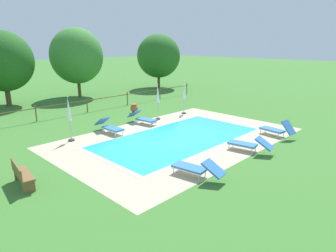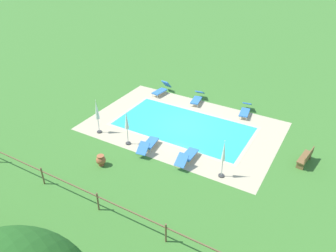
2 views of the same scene
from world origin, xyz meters
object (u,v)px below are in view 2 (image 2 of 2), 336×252
patio_umbrella_closed_row_west (223,154)px  patio_umbrella_closed_row_centre (127,123)px  sun_lounger_north_near_steps (187,156)px  sun_lounger_north_mid (245,110)px  sun_lounger_south_near_corner (162,89)px  sun_lounger_north_far (148,144)px  wooden_bench_lawn_side (306,157)px  sun_lounger_north_end (197,98)px  terracotta_urn_near_fence (101,160)px  patio_umbrella_closed_row_mid_west (97,112)px

patio_umbrella_closed_row_west → patio_umbrella_closed_row_centre: bearing=-0.1°
sun_lounger_north_near_steps → sun_lounger_north_mid: size_ratio=0.96×
sun_lounger_south_near_corner → patio_umbrella_closed_row_centre: 7.55m
sun_lounger_north_far → sun_lounger_south_near_corner: (3.35, -7.09, 0.03)m
patio_umbrella_closed_row_centre → sun_lounger_north_mid: bearing=-124.6°
sun_lounger_north_near_steps → sun_lounger_south_near_corner: bearing=-49.7°
sun_lounger_south_near_corner → wooden_bench_lawn_side: sun_lounger_south_near_corner is taller
sun_lounger_south_near_corner → patio_umbrella_closed_row_west: bearing=138.3°
sun_lounger_north_near_steps → sun_lounger_north_mid: sun_lounger_north_near_steps is taller
sun_lounger_north_mid → wooden_bench_lawn_side: wooden_bench_lawn_side is taller
sun_lounger_north_far → patio_umbrella_closed_row_centre: (1.42, 0.12, 1.15)m
sun_lounger_north_end → terracotta_urn_near_fence: sun_lounger_north_end is taller
terracotta_urn_near_fence → sun_lounger_north_mid: bearing=-117.4°
sun_lounger_north_near_steps → sun_lounger_north_end: 7.59m
sun_lounger_north_near_steps → terracotta_urn_near_fence: size_ratio=3.09×
sun_lounger_north_near_steps → patio_umbrella_closed_row_mid_west: (6.41, 0.10, 1.17)m
wooden_bench_lawn_side → terracotta_urn_near_fence: bearing=30.7°
wooden_bench_lawn_side → sun_lounger_north_near_steps: bearing=28.1°
sun_lounger_north_end → patio_umbrella_closed_row_centre: patio_umbrella_closed_row_centre is taller
patio_umbrella_closed_row_mid_west → terracotta_urn_near_fence: bearing=132.1°
sun_lounger_north_near_steps → wooden_bench_lawn_side: bearing=-151.9°
sun_lounger_north_far → sun_lounger_north_end: size_ratio=0.99×
sun_lounger_north_end → wooden_bench_lawn_side: (-8.65, 3.92, 0.10)m
sun_lounger_north_end → patio_umbrella_closed_row_centre: size_ratio=0.91×
sun_lounger_north_near_steps → wooden_bench_lawn_side: 6.67m
sun_lounger_north_near_steps → sun_lounger_north_mid: (-1.04, -7.04, -0.01)m
sun_lounger_north_mid → patio_umbrella_closed_row_west: 7.46m
patio_umbrella_closed_row_centre → patio_umbrella_closed_row_west: bearing=179.9°
wooden_bench_lawn_side → sun_lounger_north_far: bearing=21.2°
sun_lounger_north_mid → sun_lounger_north_end: sun_lounger_north_end is taller
sun_lounger_north_near_steps → patio_umbrella_closed_row_centre: (3.98, 0.24, 1.15)m
patio_umbrella_closed_row_mid_west → sun_lounger_north_far: bearing=179.7°
patio_umbrella_closed_row_west → terracotta_urn_near_fence: size_ratio=3.52×
sun_lounger_north_near_steps → sun_lounger_south_near_corner: sun_lounger_south_near_corner is taller
sun_lounger_north_mid → patio_umbrella_closed_row_west: bearing=99.1°
terracotta_urn_near_fence → sun_lounger_north_end: bearing=-97.3°
patio_umbrella_closed_row_west → patio_umbrella_closed_row_mid_west: 8.62m
sun_lounger_north_near_steps → wooden_bench_lawn_side: wooden_bench_lawn_side is taller
sun_lounger_north_far → terracotta_urn_near_fence: 3.00m
patio_umbrella_closed_row_west → wooden_bench_lawn_side: (-3.68, -3.40, -0.98)m
wooden_bench_lawn_side → patio_umbrella_closed_row_centre: bearing=19.0°
sun_lounger_north_far → patio_umbrella_closed_row_centre: bearing=4.9°
patio_umbrella_closed_row_mid_west → sun_lounger_north_near_steps: bearing=-179.1°
sun_lounger_north_near_steps → sun_lounger_north_far: 2.57m
patio_umbrella_closed_row_centre → sun_lounger_north_end: bearing=-99.4°
sun_lounger_north_near_steps → patio_umbrella_closed_row_mid_west: bearing=0.9°
sun_lounger_north_mid → sun_lounger_south_near_corner: size_ratio=1.09×
sun_lounger_north_near_steps → patio_umbrella_closed_row_mid_west: 6.52m
sun_lounger_south_near_corner → patio_umbrella_closed_row_centre: (-1.93, 7.21, 1.13)m
patio_umbrella_closed_row_centre → terracotta_urn_near_fence: patio_umbrella_closed_row_centre is taller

